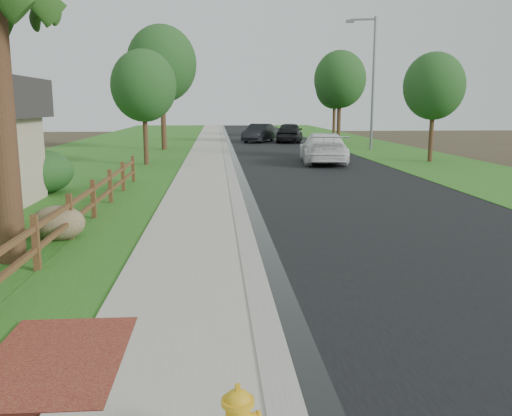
{
  "coord_description": "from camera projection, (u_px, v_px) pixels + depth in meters",
  "views": [
    {
      "loc": [
        -0.25,
        -7.17,
        3.06
      ],
      "look_at": [
        0.52,
        3.32,
        1.07
      ],
      "focal_mm": 38.0,
      "sensor_mm": 36.0,
      "label": 1
    }
  ],
  "objects": [
    {
      "name": "tree_far_right",
      "position": [
        335.0,
        88.0,
        52.14
      ],
      "size": [
        3.71,
        3.71,
        6.84
      ],
      "color": "#3C2418",
      "rests_on": "ground"
    },
    {
      "name": "sidewalk",
      "position": [
        208.0,
        145.0,
        41.84
      ],
      "size": [
        2.2,
        90.0,
        0.1
      ],
      "primitive_type": "cube",
      "color": "#A29D8D",
      "rests_on": "ground"
    },
    {
      "name": "tree_mid_left",
      "position": [
        162.0,
        64.0,
        37.05
      ],
      "size": [
        4.77,
        4.77,
        8.52
      ],
      "color": "#3C2418",
      "rests_on": "ground"
    },
    {
      "name": "ground",
      "position": [
        237.0,
        327.0,
        7.61
      ],
      "size": [
        120.0,
        120.0,
        0.0
      ],
      "primitive_type": "plane",
      "color": "#3C3220"
    },
    {
      "name": "tree_near_right",
      "position": [
        434.0,
        86.0,
        29.17
      ],
      "size": [
        3.29,
        3.29,
        5.92
      ],
      "color": "#3C2418",
      "rests_on": "ground"
    },
    {
      "name": "shrub_d",
      "position": [
        40.0,
        172.0,
        18.94
      ],
      "size": [
        2.63,
        2.63,
        1.58
      ],
      "primitive_type": "ellipsoid",
      "rotation": [
        0.0,
        0.0,
        0.15
      ],
      "color": "#19481E",
      "rests_on": "ground"
    },
    {
      "name": "brick_patch",
      "position": [
        56.0,
        361.0,
        6.46
      ],
      "size": [
        1.6,
        2.4,
        0.11
      ],
      "primitive_type": "cube",
      "color": "maroon",
      "rests_on": "ground"
    },
    {
      "name": "tree_near_left",
      "position": [
        144.0,
        86.0,
        27.58
      ],
      "size": [
        3.33,
        3.33,
        5.91
      ],
      "color": "#3C2418",
      "rests_on": "ground"
    },
    {
      "name": "dark_car_far",
      "position": [
        259.0,
        133.0,
        46.12
      ],
      "size": [
        3.32,
        4.94,
        1.54
      ],
      "primitive_type": "imported",
      "rotation": [
        0.0,
        0.0,
        -0.4
      ],
      "color": "black",
      "rests_on": "road"
    },
    {
      "name": "white_suv",
      "position": [
        323.0,
        148.0,
        29.12
      ],
      "size": [
        2.82,
        5.84,
        1.64
      ],
      "primitive_type": "imported",
      "rotation": [
        0.0,
        0.0,
        3.05
      ],
      "color": "white",
      "rests_on": "road"
    },
    {
      "name": "tree_mid_right",
      "position": [
        340.0,
        80.0,
        42.0
      ],
      "size": [
        4.03,
        4.03,
        7.31
      ],
      "color": "#3C2418",
      "rests_on": "ground"
    },
    {
      "name": "dark_car_mid",
      "position": [
        290.0,
        132.0,
        45.87
      ],
      "size": [
        3.02,
        5.28,
        1.69
      ],
      "primitive_type": "imported",
      "rotation": [
        0.0,
        0.0,
        2.93
      ],
      "color": "black",
      "rests_on": "road"
    },
    {
      "name": "curb",
      "position": [
        225.0,
        145.0,
        41.93
      ],
      "size": [
        0.4,
        90.0,
        0.12
      ],
      "primitive_type": "cube",
      "color": "gray",
      "rests_on": "ground"
    },
    {
      "name": "verge_far",
      "position": [
        365.0,
        145.0,
        42.74
      ],
      "size": [
        6.0,
        90.0,
        0.04
      ],
      "primitive_type": "cube",
      "color": "#265618",
      "rests_on": "ground"
    },
    {
      "name": "streetlight",
      "position": [
        371.0,
        76.0,
        37.09
      ],
      "size": [
        2.06,
        0.61,
        9.0
      ],
      "color": "slate",
      "rests_on": "ground"
    },
    {
      "name": "grass_strip",
      "position": [
        183.0,
        146.0,
        41.7
      ],
      "size": [
        1.6,
        90.0,
        0.06
      ],
      "primitive_type": "cube",
      "color": "#265618",
      "rests_on": "ground"
    },
    {
      "name": "road",
      "position": [
        278.0,
        146.0,
        42.24
      ],
      "size": [
        8.0,
        90.0,
        0.02
      ],
      "primitive_type": "cube",
      "color": "black",
      "rests_on": "ground"
    },
    {
      "name": "boulder",
      "position": [
        58.0,
        223.0,
        12.42
      ],
      "size": [
        1.23,
        0.93,
        0.82
      ],
      "primitive_type": "ellipsoid",
      "rotation": [
        0.0,
        0.0,
        -0.01
      ],
      "color": "brown",
      "rests_on": "ground"
    },
    {
      "name": "wet_gutter",
      "position": [
        229.0,
        146.0,
        41.96
      ],
      "size": [
        0.5,
        90.0,
        0.0
      ],
      "primitive_type": "cube",
      "color": "black",
      "rests_on": "road"
    },
    {
      "name": "lawn_near",
      "position": [
        115.0,
        146.0,
        41.33
      ],
      "size": [
        9.0,
        90.0,
        0.04
      ],
      "primitive_type": "cube",
      "color": "#265618",
      "rests_on": "ground"
    },
    {
      "name": "ranch_fence",
      "position": [
        83.0,
        205.0,
        13.51
      ],
      "size": [
        0.12,
        16.92,
        1.1
      ],
      "color": "#442716",
      "rests_on": "ground"
    }
  ]
}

